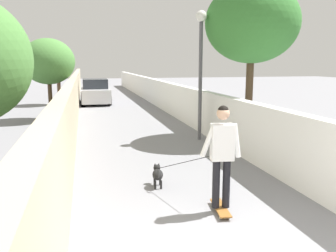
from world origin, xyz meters
TOP-DOWN VIEW (x-y plane):
  - ground_plane at (14.00, 0.00)m, footprint 80.00×80.00m
  - wall_left at (12.00, 2.36)m, footprint 48.00×0.30m
  - fence_right at (12.00, -2.36)m, footprint 48.00×0.30m
  - tree_right_near at (7.50, -3.55)m, footprint 3.08×3.08m
  - tree_left_far at (13.00, 3.38)m, footprint 2.30×2.30m
  - tree_left_distant at (19.00, 3.38)m, footprint 1.93×1.93m
  - lamp_post at (7.53, -1.81)m, footprint 0.36×0.36m
  - skateboard at (1.89, -0.32)m, footprint 0.82×0.31m
  - person_skateboarder at (1.89, -0.32)m, footprint 0.27×0.72m
  - dog at (3.39, 0.48)m, footprint 1.79×0.95m
  - car_near at (19.18, 1.21)m, footprint 4.14×1.80m

SIDE VIEW (x-z plane):
  - ground_plane at x=14.00m, z-range 0.00..0.00m
  - skateboard at x=1.89m, z-range 0.03..0.11m
  - dog at x=3.39m, z-range -0.25..0.80m
  - car_near at x=19.18m, z-range -0.06..1.48m
  - fence_right at x=12.00m, z-range 0.00..1.54m
  - wall_left at x=12.00m, z-range 0.00..1.87m
  - person_skateboarder at x=1.89m, z-range 0.24..2.02m
  - tree_left_far at x=13.00m, z-range 0.79..4.39m
  - tree_left_distant at x=19.00m, z-range 0.94..4.60m
  - lamp_post at x=7.53m, z-range 0.78..4.97m
  - tree_right_near at x=7.50m, z-range 1.25..6.41m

